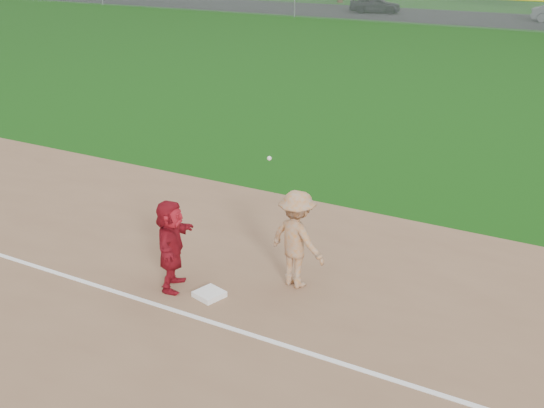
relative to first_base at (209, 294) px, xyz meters
The scene contains 6 objects.
ground 0.38m from the first_base, 16.94° to the left, with size 160.00×160.00×0.00m, color #13470D.
foul_line 0.78m from the first_base, 62.92° to the right, with size 60.00×0.10×0.01m, color white.
first_base is the anchor object (origin of this frame).
base_runner 1.10m from the first_base, behind, with size 1.56×0.50×1.69m, color maroon.
car_left 48.33m from the first_base, 108.35° to the left, with size 1.67×4.14×1.41m, color black.
first_base_play 1.83m from the first_base, 46.44° to the left, with size 1.30×1.16×2.60m.
Camera 1 is at (5.86, -8.74, 5.96)m, focal length 45.00 mm.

